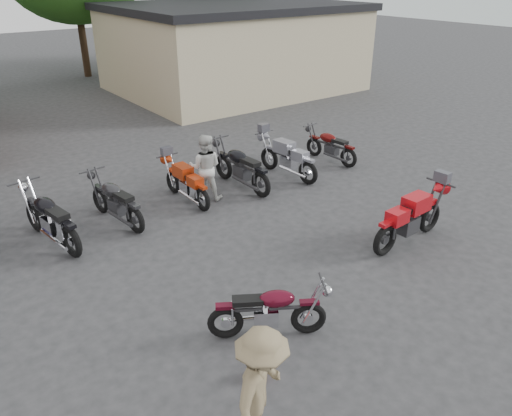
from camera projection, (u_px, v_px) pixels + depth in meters
ground at (321, 316)px, 8.25m from camera, size 90.00×90.00×0.00m
stucco_building at (233, 50)px, 22.88m from camera, size 10.00×8.00×3.50m
vintage_motorcycle at (270, 308)px, 7.60m from camera, size 1.82×1.43×1.03m
sportbike at (411, 216)px, 10.20m from camera, size 2.16×0.81×1.23m
helmet at (257, 371)px, 6.96m from camera, size 0.33×0.33×0.23m
person_light at (205, 167)px, 12.08m from camera, size 1.01×0.99×1.65m
person_tan at (262, 391)px, 5.67m from camera, size 1.26×1.15×1.70m
row_bike_2 at (49, 216)px, 10.17m from camera, size 1.07×2.25×1.25m
row_bike_3 at (115, 199)px, 11.05m from camera, size 0.95×2.04×1.14m
row_bike_4 at (186, 181)px, 12.07m from camera, size 0.67×1.87×1.08m
row_bike_5 at (240, 165)px, 12.80m from camera, size 0.82×2.18×1.24m
row_bike_6 at (287, 156)px, 13.50m from camera, size 0.87×2.09×1.18m
row_bike_7 at (330, 144)px, 14.59m from camera, size 0.77×1.86×1.05m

